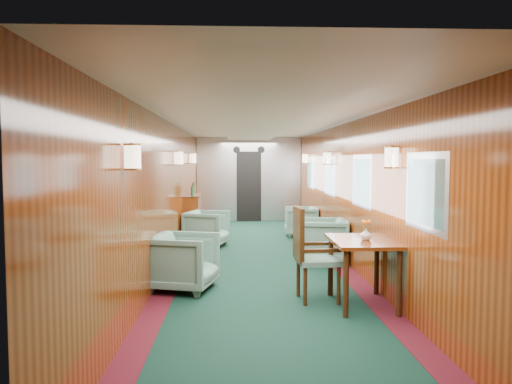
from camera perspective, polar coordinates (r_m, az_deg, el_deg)
room at (r=8.40m, az=0.34°, el=2.79°), size 12.00×12.10×2.40m
bulkhead at (r=14.32m, az=-0.83°, el=1.39°), size 2.98×0.17×2.39m
windows_right at (r=8.85m, az=9.93°, el=1.58°), size 0.02×8.60×0.80m
wall_sconces at (r=8.96m, az=0.16°, el=3.84°), size 2.97×7.97×0.25m
dining_table at (r=6.21m, az=12.11°, el=-6.51°), size 0.76×1.08×0.81m
side_chair at (r=6.31m, az=6.11°, el=-6.63°), size 0.57×0.59×1.18m
credenza at (r=11.16m, az=-7.23°, el=-2.82°), size 0.35×1.10×1.27m
flower_vase at (r=6.14m, az=12.45°, el=-4.74°), size 0.17×0.17×0.14m
armchair_left_near at (r=6.90m, az=-8.34°, el=-7.89°), size 1.03×1.01×0.77m
armchair_left_far at (r=10.24m, az=-5.63°, el=-4.18°), size 0.98×0.96×0.73m
armchair_right_near at (r=8.72m, az=7.69°, el=-5.48°), size 0.97×0.95×0.76m
armchair_right_far at (r=11.62m, az=5.15°, el=-3.36°), size 0.80×0.78×0.68m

